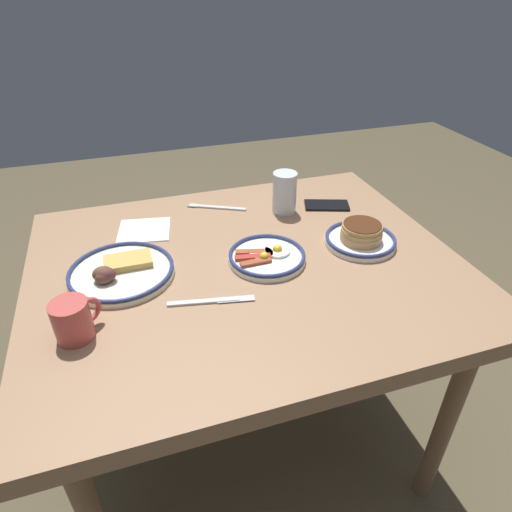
{
  "coord_description": "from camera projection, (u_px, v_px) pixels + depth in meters",
  "views": [
    {
      "loc": [
        0.28,
        0.94,
        1.42
      ],
      "look_at": [
        -0.02,
        0.02,
        0.78
      ],
      "focal_mm": 31.05,
      "sensor_mm": 36.0,
      "label": 1
    }
  ],
  "objects": [
    {
      "name": "coffee_mug",
      "position": [
        73.0,
        319.0,
        0.93
      ],
      "size": [
        0.1,
        0.09,
        0.09
      ],
      "color": "#BF4C47",
      "rests_on": "dining_table"
    },
    {
      "name": "plate_far_companion",
      "position": [
        267.0,
        256.0,
        1.19
      ],
      "size": [
        0.21,
        0.21,
        0.04
      ],
      "color": "white",
      "rests_on": "dining_table"
    },
    {
      "name": "ground_plane",
      "position": [
        249.0,
        433.0,
        1.6
      ],
      "size": [
        6.0,
        6.0,
        0.0
      ],
      "primitive_type": "plane",
      "color": "brown"
    },
    {
      "name": "paper_napkin",
      "position": [
        144.0,
        230.0,
        1.33
      ],
      "size": [
        0.17,
        0.16,
        0.0
      ],
      "primitive_type": "cube",
      "rotation": [
        0.0,
        0.0,
        -0.18
      ],
      "color": "white",
      "rests_on": "dining_table"
    },
    {
      "name": "plate_near_main",
      "position": [
        120.0,
        271.0,
        1.13
      ],
      "size": [
        0.27,
        0.27,
        0.05
      ],
      "color": "silver",
      "rests_on": "dining_table"
    },
    {
      "name": "fork_near",
      "position": [
        216.0,
        207.0,
        1.45
      ],
      "size": [
        0.18,
        0.11,
        0.01
      ],
      "color": "silver",
      "rests_on": "dining_table"
    },
    {
      "name": "butter_knife",
      "position": [
        211.0,
        301.0,
        1.05
      ],
      "size": [
        0.21,
        0.06,
        0.01
      ],
      "color": "silver",
      "rests_on": "dining_table"
    },
    {
      "name": "drinking_glass",
      "position": [
        284.0,
        195.0,
        1.4
      ],
      "size": [
        0.08,
        0.08,
        0.13
      ],
      "color": "silver",
      "rests_on": "dining_table"
    },
    {
      "name": "dining_table",
      "position": [
        247.0,
        283.0,
        1.23
      ],
      "size": [
        1.13,
        0.93,
        0.75
      ],
      "color": "#966F50",
      "rests_on": "ground_plane"
    },
    {
      "name": "plate_center_pancakes",
      "position": [
        361.0,
        237.0,
        1.25
      ],
      "size": [
        0.2,
        0.2,
        0.06
      ],
      "color": "white",
      "rests_on": "dining_table"
    },
    {
      "name": "cell_phone",
      "position": [
        327.0,
        205.0,
        1.46
      ],
      "size": [
        0.16,
        0.12,
        0.01
      ],
      "primitive_type": "cube",
      "rotation": [
        0.0,
        0.0,
        -0.34
      ],
      "color": "black",
      "rests_on": "dining_table"
    }
  ]
}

